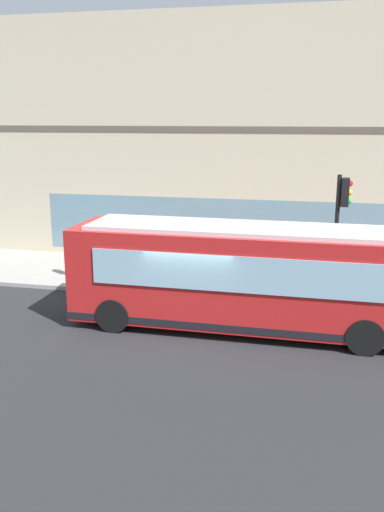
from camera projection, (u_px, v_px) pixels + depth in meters
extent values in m
plane|color=#262628|center=(194.00, 329.00, 16.29)|extent=(120.00, 120.00, 0.00)
cube|color=#9E9991|center=(221.00, 279.00, 20.99)|extent=(4.78, 40.00, 0.15)
cube|color=beige|center=(244.00, 139.00, 25.61)|extent=(7.57, 23.14, 10.16)
cube|color=brown|center=(234.00, 129.00, 22.04)|extent=(0.36, 22.68, 0.24)
cube|color=slate|center=(231.00, 228.00, 22.93)|extent=(0.12, 16.20, 2.40)
cube|color=red|center=(243.00, 276.00, 15.99)|extent=(2.65, 10.04, 2.70)
cube|color=silver|center=(244.00, 228.00, 15.64)|extent=(2.26, 9.03, 0.12)
cube|color=#8CB2C6|center=(83.00, 251.00, 16.98)|extent=(2.20, 0.11, 1.20)
cube|color=#8CB2C6|center=(249.00, 252.00, 17.09)|extent=(0.19, 8.20, 1.00)
cube|color=#8CB2C6|center=(237.00, 275.00, 14.69)|extent=(0.19, 8.20, 1.00)
cube|color=black|center=(242.00, 314.00, 16.27)|extent=(2.70, 10.08, 0.20)
cylinder|color=black|center=(139.00, 291.00, 18.14)|extent=(0.32, 1.00, 1.00)
cylinder|color=black|center=(113.00, 315.00, 15.97)|extent=(0.32, 1.00, 1.00)
cylinder|color=black|center=(360.00, 308.00, 16.59)|extent=(0.32, 1.00, 1.00)
cylinder|color=black|center=(365.00, 337.00, 14.42)|extent=(0.32, 1.00, 1.00)
cylinder|color=black|center=(336.00, 240.00, 17.70)|extent=(0.14, 0.14, 4.18)
cube|color=black|center=(345.00, 192.00, 17.28)|extent=(0.32, 0.24, 0.90)
sphere|color=red|center=(350.00, 183.00, 17.18)|extent=(0.20, 0.20, 0.20)
sphere|color=yellow|center=(349.00, 192.00, 17.25)|extent=(0.20, 0.20, 0.20)
sphere|color=green|center=(349.00, 201.00, 17.32)|extent=(0.20, 0.20, 0.20)
cylinder|color=yellow|center=(269.00, 275.00, 20.22)|extent=(0.24, 0.24, 0.55)
sphere|color=yellow|center=(269.00, 266.00, 20.13)|extent=(0.22, 0.22, 0.22)
cylinder|color=yellow|center=(273.00, 274.00, 20.17)|extent=(0.10, 0.12, 0.10)
cylinder|color=yellow|center=(269.00, 273.00, 20.37)|extent=(0.12, 0.10, 0.10)
cylinder|color=silver|center=(72.00, 266.00, 20.97)|extent=(0.14, 0.14, 0.83)
cylinder|color=silver|center=(74.00, 267.00, 20.83)|extent=(0.14, 0.14, 0.83)
cylinder|color=black|center=(72.00, 247.00, 20.72)|extent=(0.32, 0.32, 0.66)
sphere|color=beige|center=(71.00, 236.00, 20.61)|extent=(0.22, 0.22, 0.22)
cylinder|color=#3359A5|center=(270.00, 285.00, 18.68)|extent=(0.14, 0.14, 0.76)
cylinder|color=#3359A5|center=(273.00, 284.00, 18.79)|extent=(0.14, 0.14, 0.76)
cylinder|color=#99994C|center=(272.00, 265.00, 18.56)|extent=(0.32, 0.32, 0.61)
sphere|color=tan|center=(273.00, 254.00, 18.46)|extent=(0.21, 0.21, 0.21)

